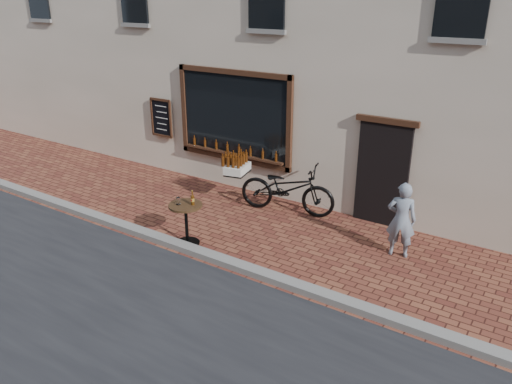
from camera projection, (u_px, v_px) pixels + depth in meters
The scene contains 5 objects.
ground at pixel (210, 266), 9.12m from camera, with size 90.00×90.00×0.00m, color #58261C.
kerb at pixel (216, 258), 9.26m from camera, with size 90.00×0.25×0.12m, color slate.
cargo_bicycle at pixel (285, 188), 11.14m from camera, with size 2.63×1.21×1.23m.
bistro_table at pixel (186, 216), 9.70m from camera, with size 0.66×0.66×1.13m.
pedestrian at pixel (401, 220), 9.23m from camera, with size 0.53×0.35×1.47m, color slate.
Camera 1 is at (5.09, -6.17, 4.66)m, focal length 35.00 mm.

